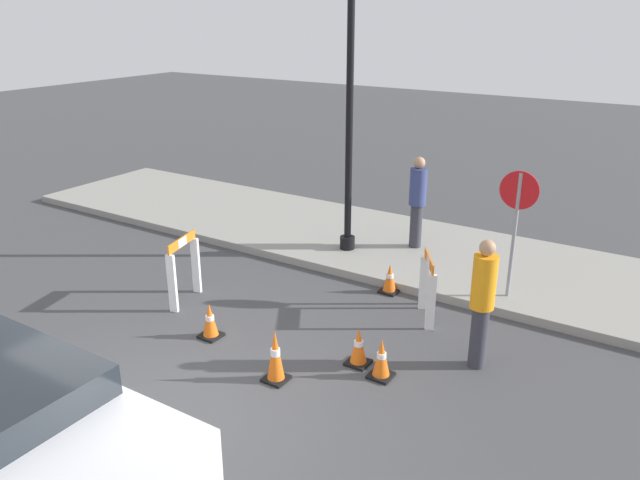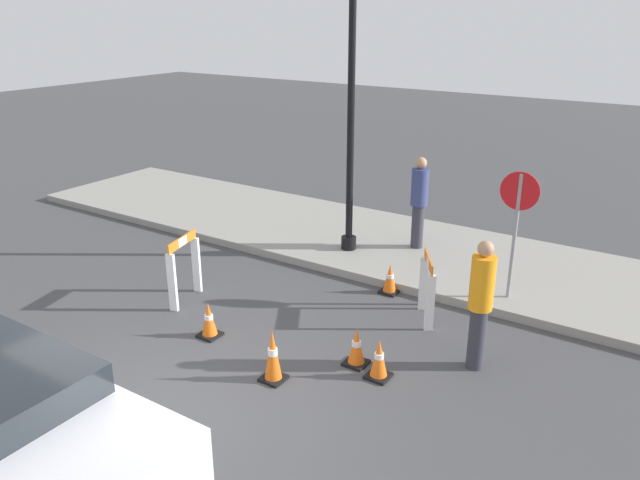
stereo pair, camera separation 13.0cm
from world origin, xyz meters
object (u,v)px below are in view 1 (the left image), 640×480
object	(u,v)px
person_pedestrian	(417,199)
stop_sign	(517,214)
person_worker	(482,300)
streetlamp_post	(351,43)

from	to	relation	value
person_pedestrian	stop_sign	bearing A→B (deg)	145.50
stop_sign	person_worker	size ratio (longest dim) A/B	1.15
stop_sign	person_worker	world-z (taller)	stop_sign
streetlamp_post	person_worker	world-z (taller)	streetlamp_post
stop_sign	person_pedestrian	world-z (taller)	stop_sign
stop_sign	person_worker	bearing A→B (deg)	94.69
streetlamp_post	person_worker	xyz separation A→B (m)	(3.44, -2.51, -2.95)
stop_sign	person_worker	xyz separation A→B (m)	(0.21, -2.07, -0.55)
person_worker	person_pedestrian	world-z (taller)	person_pedestrian
stop_sign	person_pedestrian	bearing A→B (deg)	-30.59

